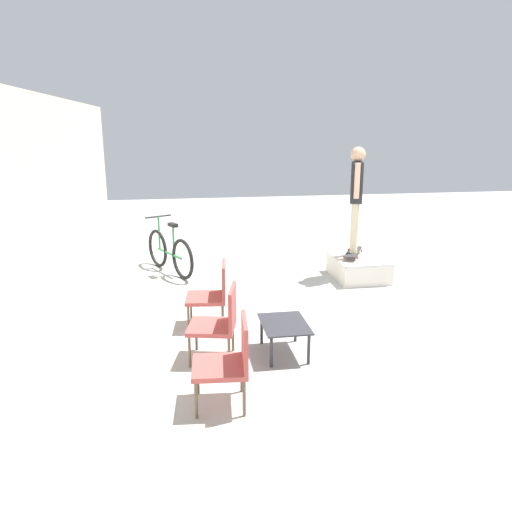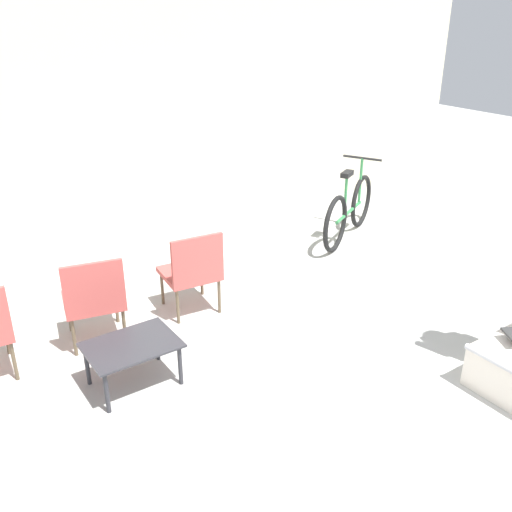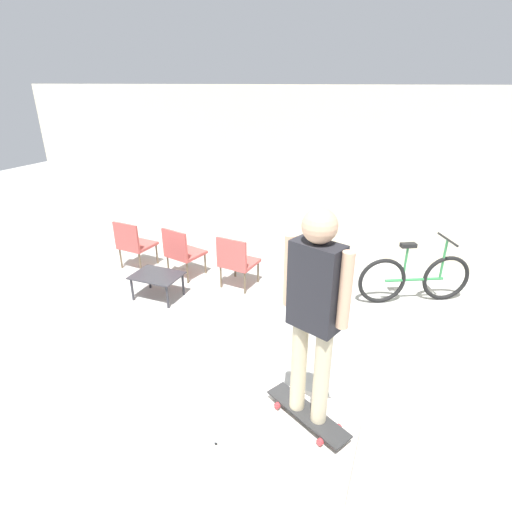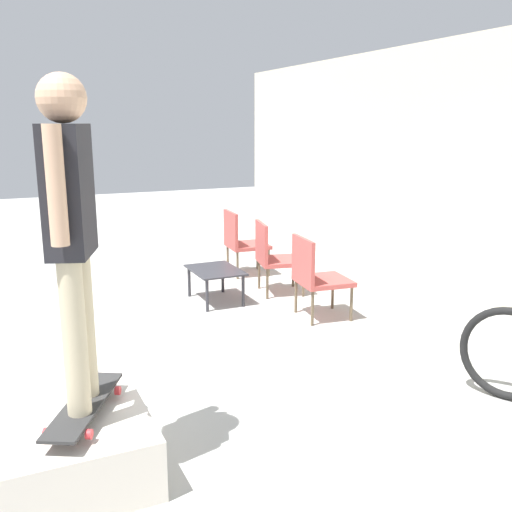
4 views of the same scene
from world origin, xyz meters
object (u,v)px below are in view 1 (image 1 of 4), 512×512
patio_chair_center (220,320)px  patio_chair_right (213,292)px  bicycle (169,252)px  person_skater (356,190)px  coffee_table (284,327)px  skate_ramp_box (358,268)px  patio_chair_left (229,359)px  skateboard_on_ramp (353,252)px

patio_chair_center → patio_chair_right: 0.99m
patio_chair_right → bicycle: bicycle is taller
person_skater → coffee_table: person_skater is taller
person_skater → patio_chair_right: size_ratio=2.07×
skate_ramp_box → patio_chair_right: 3.23m
skate_ramp_box → patio_chair_center: (-2.75, 2.70, 0.30)m
skate_ramp_box → patio_chair_left: (-3.72, 2.70, 0.30)m
person_skater → patio_chair_right: person_skater is taller
skate_ramp_box → skateboard_on_ramp: (0.10, 0.07, 0.26)m
skate_ramp_box → coffee_table: skate_ramp_box is taller
patio_chair_right → patio_chair_center: bearing=6.3°
skateboard_on_ramp → bicycle: (0.77, 3.20, -0.07)m
skateboard_on_ramp → skate_ramp_box: bearing=-115.0°
skate_ramp_box → patio_chair_right: patio_chair_right is taller
person_skater → bicycle: bearing=96.1°
skate_ramp_box → patio_chair_right: size_ratio=1.25×
skate_ramp_box → patio_chair_right: (-1.76, 2.70, 0.30)m
bicycle → patio_chair_left: bearing=159.9°
skate_ramp_box → patio_chair_left: size_ratio=1.25×
patio_chair_center → skate_ramp_box: bearing=148.0°
patio_chair_left → patio_chair_center: bearing=-175.1°
coffee_table → skate_ramp_box: bearing=-35.4°
patio_chair_right → patio_chair_left: bearing=6.4°
coffee_table → patio_chair_right: bearing=37.8°
person_skater → bicycle: 3.49m
person_skater → skate_ramp_box: bearing=-123.8°
patio_chair_right → person_skater: bearing=131.6°
person_skater → patio_chair_center: person_skater is taller
skateboard_on_ramp → coffee_table: size_ratio=1.12×
coffee_table → patio_chair_right: 1.24m
coffee_table → patio_chair_center: patio_chair_center is taller
person_skater → bicycle: (0.77, 3.20, -1.15)m
skate_ramp_box → coffee_table: size_ratio=1.51×
coffee_table → bicycle: (3.60, 1.33, 0.05)m
skate_ramp_box → person_skater: 1.35m
skate_ramp_box → bicycle: size_ratio=0.71×
skate_ramp_box → coffee_table: bearing=144.6°
person_skater → bicycle: size_ratio=1.17×
skateboard_on_ramp → patio_chair_left: patio_chair_left is taller
skate_ramp_box → patio_chair_center: patio_chair_center is taller
coffee_table → bicycle: 3.84m
skateboard_on_ramp → patio_chair_center: 3.88m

